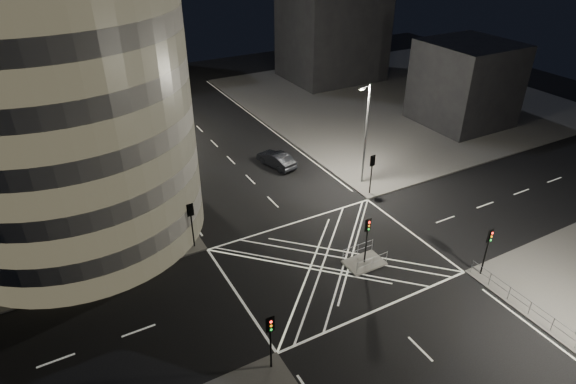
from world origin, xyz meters
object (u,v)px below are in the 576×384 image
traffic_signal_fr (372,167)px  traffic_signal_nl (270,333)px  traffic_signal_island (367,233)px  street_lamp_right_far (365,132)px  street_lamp_left_near (160,163)px  sedan (276,159)px  traffic_signal_fl (191,217)px  street_lamp_left_far (114,99)px  central_island (364,263)px  traffic_signal_nr (488,244)px

traffic_signal_fr → traffic_signal_nl: bearing=-142.3°
traffic_signal_island → street_lamp_right_far: street_lamp_right_far is taller
street_lamp_left_near → sedan: bearing=18.3°
traffic_signal_fl → traffic_signal_fr: size_ratio=1.00×
traffic_signal_fr → traffic_signal_island: same height
street_lamp_right_far → traffic_signal_fr: bearing=-106.1°
street_lamp_left_far → sedan: 19.53m
traffic_signal_fr → central_island: bearing=-129.3°
sedan → traffic_signal_fl: bearing=24.7°
traffic_signal_fl → street_lamp_left_far: 23.36m
traffic_signal_fl → traffic_signal_nl: same height
traffic_signal_island → traffic_signal_nr: bearing=-37.9°
traffic_signal_island → sedan: bearing=84.6°
traffic_signal_fr → street_lamp_left_near: (-18.24, 5.20, 2.63)m
street_lamp_left_near → street_lamp_right_far: (18.87, -3.00, 0.00)m
central_island → traffic_signal_nr: traffic_signal_nr is taller
traffic_signal_fr → sedan: traffic_signal_fr is taller
street_lamp_left_far → street_lamp_left_near: bearing=-90.0°
traffic_signal_island → street_lamp_left_near: size_ratio=0.40×
traffic_signal_nl → street_lamp_right_far: (18.24, 15.80, 2.63)m
traffic_signal_nr → street_lamp_left_near: size_ratio=0.40×
central_island → traffic_signal_fl: (-10.80, 8.30, 2.84)m
traffic_signal_island → sedan: 18.05m
central_island → street_lamp_right_far: bearing=54.7°
traffic_signal_fl → sedan: size_ratio=0.82×
street_lamp_left_far → central_island: bearing=-70.0°
traffic_signal_island → street_lamp_right_far: (7.44, 10.50, 2.63)m
traffic_signal_fr → street_lamp_left_far: (-18.24, 23.20, 2.63)m
sedan → street_lamp_right_far: bearing=115.3°
street_lamp_left_near → street_lamp_left_far: size_ratio=1.00×
traffic_signal_island → street_lamp_left_near: bearing=130.3°
traffic_signal_fl → street_lamp_left_near: bearing=97.0°
traffic_signal_fl → traffic_signal_nr: (17.60, -13.60, 0.00)m
traffic_signal_fr → street_lamp_right_far: bearing=73.9°
traffic_signal_nr → sedan: 23.79m
traffic_signal_fr → street_lamp_left_far: bearing=128.2°
traffic_signal_fr → sedan: size_ratio=0.82×
street_lamp_right_far → sedan: bearing=128.0°
street_lamp_left_near → street_lamp_left_far: bearing=90.0°
traffic_signal_fl → traffic_signal_nr: size_ratio=1.00×
street_lamp_right_far → traffic_signal_nr: bearing=-92.3°
traffic_signal_nr → central_island: bearing=142.1°
traffic_signal_nl → traffic_signal_fr: same height
central_island → traffic_signal_nl: 12.36m
traffic_signal_fl → traffic_signal_fr: 17.60m
street_lamp_left_far → traffic_signal_fr: bearing=-51.8°
central_island → street_lamp_left_far: (-11.44, 31.50, 5.47)m
street_lamp_left_near → street_lamp_right_far: bearing=-9.0°
traffic_signal_fr → traffic_signal_island: 10.73m
sedan → street_lamp_left_far: bearing=-58.8°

